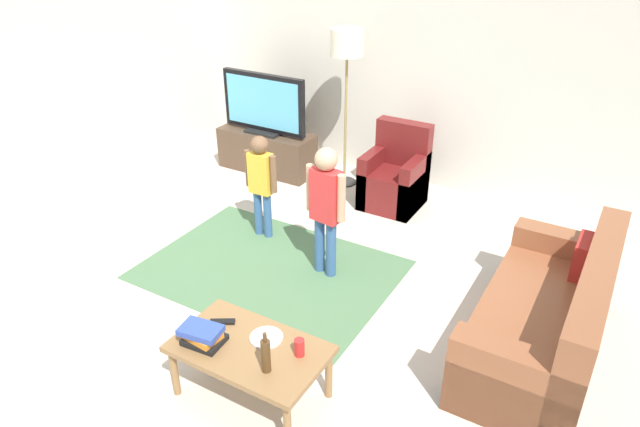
% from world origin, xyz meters
% --- Properties ---
extents(ground, '(7.80, 7.80, 0.00)m').
position_xyz_m(ground, '(0.00, 0.00, 0.00)').
color(ground, beige).
extents(wall_back, '(6.00, 0.12, 2.70)m').
position_xyz_m(wall_back, '(0.00, 3.00, 1.35)').
color(wall_back, silver).
rests_on(wall_back, ground).
extents(wall_left, '(0.12, 6.00, 2.70)m').
position_xyz_m(wall_left, '(-3.00, 0.00, 1.35)').
color(wall_left, silver).
rests_on(wall_left, ground).
extents(area_rug, '(2.20, 1.60, 0.01)m').
position_xyz_m(area_rug, '(-0.46, 0.48, 0.00)').
color(area_rug, '#4C724C').
rests_on(area_rug, ground).
extents(tv_stand, '(1.20, 0.44, 0.50)m').
position_xyz_m(tv_stand, '(-1.75, 2.30, 0.24)').
color(tv_stand, '#4C3828').
rests_on(tv_stand, ground).
extents(tv, '(1.10, 0.28, 0.71)m').
position_xyz_m(tv, '(-1.75, 2.28, 0.85)').
color(tv, black).
rests_on(tv, tv_stand).
extents(couch, '(0.80, 1.80, 0.86)m').
position_xyz_m(couch, '(1.93, 0.60, 0.29)').
color(couch, brown).
rests_on(couch, ground).
extents(armchair, '(0.60, 0.60, 0.90)m').
position_xyz_m(armchair, '(-0.02, 2.26, 0.30)').
color(armchair, maroon).
rests_on(armchair, ground).
extents(floor_lamp, '(0.36, 0.36, 1.78)m').
position_xyz_m(floor_lamp, '(-0.75, 2.45, 1.54)').
color(floor_lamp, '#262626').
rests_on(floor_lamp, ground).
extents(child_near_tv, '(0.35, 0.17, 1.05)m').
position_xyz_m(child_near_tv, '(-0.87, 0.97, 0.63)').
color(child_near_tv, '#33598C').
rests_on(child_near_tv, ground).
extents(child_center, '(0.40, 0.19, 1.20)m').
position_xyz_m(child_center, '(-0.00, 0.70, 0.72)').
color(child_center, '#33598C').
rests_on(child_center, ground).
extents(coffee_table, '(1.00, 0.60, 0.42)m').
position_xyz_m(coffee_table, '(0.31, -0.82, 0.37)').
color(coffee_table, olive).
rests_on(coffee_table, ground).
extents(book_stack, '(0.29, 0.23, 0.12)m').
position_xyz_m(book_stack, '(0.02, -0.94, 0.48)').
color(book_stack, black).
rests_on(book_stack, coffee_table).
extents(bottle, '(0.06, 0.06, 0.29)m').
position_xyz_m(bottle, '(0.53, -0.94, 0.54)').
color(bottle, '#4C3319').
rests_on(bottle, coffee_table).
extents(tv_remote, '(0.17, 0.13, 0.02)m').
position_xyz_m(tv_remote, '(0.01, -0.72, 0.43)').
color(tv_remote, black).
rests_on(tv_remote, coffee_table).
extents(soda_can, '(0.07, 0.07, 0.12)m').
position_xyz_m(soda_can, '(0.63, -0.72, 0.48)').
color(soda_can, red).
rests_on(soda_can, coffee_table).
extents(plate, '(0.22, 0.22, 0.02)m').
position_xyz_m(plate, '(0.36, -0.70, 0.43)').
color(plate, white).
rests_on(plate, coffee_table).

